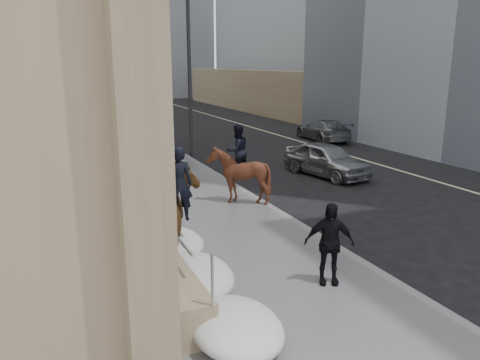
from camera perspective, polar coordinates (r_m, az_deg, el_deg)
name	(u,v)px	position (r m, az deg, el deg)	size (l,w,h in m)	color
ground	(260,284)	(10.39, 2.40, -12.55)	(140.00, 140.00, 0.00)	black
sidewalk	(153,179)	(19.35, -10.53, 0.10)	(5.00, 80.00, 0.12)	#59595C
curb	(214,173)	(20.06, -3.23, 0.82)	(0.24, 80.00, 0.12)	slate
lane_line	(364,160)	(23.89, 14.82, 2.38)	(0.15, 70.00, 0.01)	#BFB78C
far_podium	(444,115)	(26.96, 23.58, 7.26)	(2.00, 80.00, 4.00)	#816B53
bg_building_far	(14,26)	(80.55, -25.79, 16.54)	(24.00, 12.00, 20.00)	gray
streetlight_mid	(186,65)	(23.37, -6.59, 13.80)	(1.71, 0.24, 8.00)	#2D2D30
streetlight_far	(118,64)	(42.90, -14.62, 13.53)	(1.71, 0.24, 8.00)	#2D2D30
traffic_signal	(139,74)	(30.97, -12.19, 12.56)	(4.10, 0.22, 6.00)	#2D2D30
snow_bank	(126,184)	(17.19, -13.77, -0.43)	(1.70, 18.10, 0.76)	silver
mounted_horse_left	(178,217)	(10.78, -7.55, -4.48)	(1.78, 2.75, 2.73)	#553719
mounted_horse_right	(238,171)	(15.44, -0.21, 1.11)	(1.87, 2.01, 2.60)	#401E12
pedestrian	(329,243)	(10.00, 10.80, -7.59)	(1.04, 0.43, 1.77)	black
car_silver	(326,159)	(20.07, 10.47, 2.50)	(1.67, 4.15, 1.41)	#9C9DA3
car_grey	(323,130)	(29.35, 10.08, 6.03)	(1.83, 4.51, 1.31)	slate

